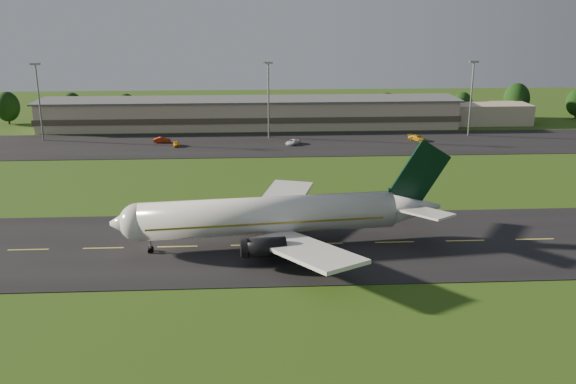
{
  "coord_description": "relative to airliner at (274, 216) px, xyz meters",
  "views": [
    {
      "loc": [
        0.48,
        -90.76,
        35.35
      ],
      "look_at": [
        6.11,
        8.0,
        6.0
      ],
      "focal_mm": 40.0,
      "sensor_mm": 36.0,
      "label": 1
    }
  ],
  "objects": [
    {
      "name": "apron",
      "position": [
        -3.56,
        71.91,
        -4.61
      ],
      "size": [
        260.0,
        30.0,
        0.1
      ],
      "primitive_type": "cube",
      "color": "black",
      "rests_on": "ground"
    },
    {
      "name": "airliner",
      "position": [
        0.0,
        0.0,
        0.0
      ],
      "size": [
        51.23,
        41.94,
        15.57
      ],
      "rotation": [
        0.0,
        0.0,
        0.11
      ],
      "color": "silver",
      "rests_on": "ground"
    },
    {
      "name": "light_mast_west",
      "position": [
        -58.56,
        79.91,
        8.08
      ],
      "size": [
        2.4,
        1.2,
        20.35
      ],
      "color": "gray",
      "rests_on": "ground"
    },
    {
      "name": "service_vehicle_d",
      "position": [
        40.59,
        73.67,
        -3.82
      ],
      "size": [
        4.84,
        5.28,
        1.48
      ],
      "primitive_type": "imported",
      "rotation": [
        0.0,
        0.0,
        0.68
      ],
      "color": "#C4910B",
      "rests_on": "apron"
    },
    {
      "name": "service_vehicle_a",
      "position": [
        -22.42,
        70.38,
        -3.92
      ],
      "size": [
        2.2,
        3.97,
        1.28
      ],
      "primitive_type": "imported",
      "rotation": [
        0.0,
        0.0,
        0.19
      ],
      "color": "orange",
      "rests_on": "apron"
    },
    {
      "name": "taxiway",
      "position": [
        -3.56,
        -0.09,
        -4.61
      ],
      "size": [
        220.0,
        30.0,
        0.1
      ],
      "primitive_type": "cube",
      "color": "black",
      "rests_on": "ground"
    },
    {
      "name": "light_mast_east",
      "position": [
        56.44,
        79.91,
        8.08
      ],
      "size": [
        2.4,
        1.2,
        20.35
      ],
      "color": "gray",
      "rests_on": "ground"
    },
    {
      "name": "service_vehicle_b",
      "position": [
        -26.57,
        74.89,
        -3.85
      ],
      "size": [
        4.38,
        1.62,
        1.43
      ],
      "primitive_type": "imported",
      "rotation": [
        0.0,
        0.0,
        1.59
      ],
      "color": "#9C250A",
      "rests_on": "apron"
    },
    {
      "name": "ground",
      "position": [
        -3.56,
        -0.09,
        -4.66
      ],
      "size": [
        360.0,
        360.0,
        0.0
      ],
      "primitive_type": "plane",
      "color": "#234110",
      "rests_on": "ground"
    },
    {
      "name": "light_mast_centre",
      "position": [
        1.44,
        79.91,
        8.08
      ],
      "size": [
        2.4,
        1.2,
        20.35
      ],
      "color": "gray",
      "rests_on": "ground"
    },
    {
      "name": "terminal",
      "position": [
        2.84,
        96.09,
        -0.67
      ],
      "size": [
        145.0,
        16.0,
        8.4
      ],
      "color": "#B8A48D",
      "rests_on": "ground"
    },
    {
      "name": "tree_line",
      "position": [
        30.14,
        105.9,
        0.48
      ],
      "size": [
        194.93,
        9.15,
        11.08
      ],
      "color": "black",
      "rests_on": "ground"
    },
    {
      "name": "service_vehicle_c",
      "position": [
        7.37,
        70.88,
        -3.9
      ],
      "size": [
        4.48,
        5.13,
        1.31
      ],
      "primitive_type": "imported",
      "rotation": [
        0.0,
        0.0,
        -0.6
      ],
      "color": "white",
      "rests_on": "apron"
    }
  ]
}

